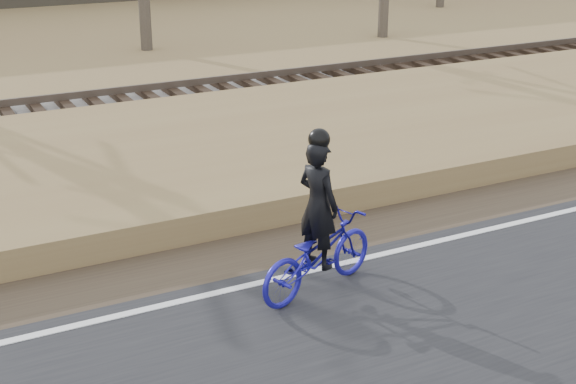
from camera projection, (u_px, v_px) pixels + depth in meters
name	position (u px, v px, depth m)	size (l,w,h in m)	color
ground	(81.00, 339.00, 9.03)	(120.00, 120.00, 0.00)	olive
edge_line	(76.00, 325.00, 9.17)	(120.00, 0.12, 0.01)	silver
shoulder	(58.00, 292.00, 10.02)	(120.00, 1.60, 0.04)	#473A2B
embankment	(14.00, 200.00, 12.44)	(120.00, 5.00, 0.44)	olive
cyclist	(318.00, 242.00, 9.77)	(1.98, 1.20, 2.09)	#1B169B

